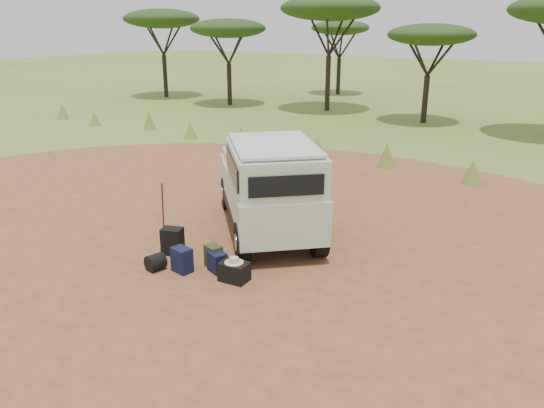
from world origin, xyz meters
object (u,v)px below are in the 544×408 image
Objects in this scene: walking_staff at (163,210)px; duffel_navy at (217,262)px; hard_case at (234,272)px; backpack_navy at (182,260)px; backpack_olive at (214,257)px; safari_vehicle at (269,187)px; backpack_black at (173,241)px.

walking_staff is 3.44× the size of duffel_navy.
walking_staff reaches higher than hard_case.
backpack_navy is at bearing -124.26° from duffel_navy.
hard_case is at bearing -0.93° from backpack_olive.
duffel_navy is (0.40, -2.39, -0.90)m from safari_vehicle.
backpack_navy is at bearing -171.10° from hard_case.
backpack_olive is at bearing 61.80° from backpack_navy.
backpack_olive is (1.94, -0.52, -0.46)m from walking_staff.
backpack_navy is 1.07× the size of backpack_olive.
backpack_black is 1.09× the size of hard_case.
backpack_navy is at bearing -47.98° from safari_vehicle.
backpack_black is at bearing -67.30° from safari_vehicle.
duffel_navy is (0.19, -0.11, -0.03)m from backpack_olive.
safari_vehicle reaches higher than walking_staff.
walking_staff is at bearing -175.76° from duffel_navy.
safari_vehicle is at bearing 45.51° from backpack_black.
safari_vehicle is 3.23× the size of walking_staff.
backpack_black reaches higher than backpack_navy.
duffel_navy is (0.58, 0.41, -0.05)m from backpack_navy.
safari_vehicle is at bearing 104.98° from hard_case.
backpack_navy is (-0.18, -2.79, -0.85)m from safari_vehicle.
backpack_black is at bearing 167.21° from hard_case.
backpack_black is (0.77, -0.51, -0.40)m from walking_staff.
safari_vehicle reaches higher than backpack_black.
duffel_navy is at bearing -68.49° from walking_staff.
duffel_navy is (2.13, -0.63, -0.49)m from walking_staff.
duffel_navy is at bearing 161.65° from hard_case.
hard_case is (2.66, -0.75, -0.51)m from walking_staff.
backpack_black is at bearing -164.47° from duffel_navy.
duffel_navy is 0.77× the size of hard_case.
backpack_navy is 0.95× the size of hard_case.
hard_case is (1.11, 0.28, -0.07)m from backpack_navy.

